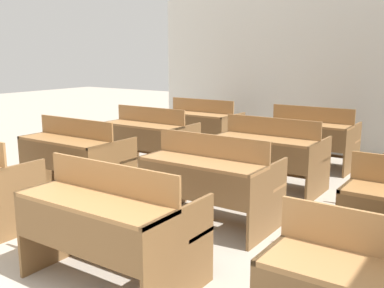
% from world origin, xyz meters
% --- Properties ---
extents(wall_back, '(6.93, 0.06, 3.02)m').
position_xyz_m(wall_back, '(0.00, 6.59, 1.51)').
color(wall_back, silver).
rests_on(wall_back, ground_plane).
extents(bench_front_center, '(1.23, 0.79, 0.90)m').
position_xyz_m(bench_front_center, '(-0.03, 1.31, 0.47)').
color(bench_front_center, brown).
rests_on(bench_front_center, ground_plane).
extents(bench_second_left, '(1.23, 0.79, 0.90)m').
position_xyz_m(bench_second_left, '(-1.95, 2.68, 0.47)').
color(bench_second_left, brown).
rests_on(bench_second_left, ground_plane).
extents(bench_second_center, '(1.23, 0.79, 0.90)m').
position_xyz_m(bench_second_center, '(-0.03, 2.68, 0.47)').
color(bench_second_center, brown).
rests_on(bench_second_center, ground_plane).
extents(bench_third_left, '(1.23, 0.79, 0.90)m').
position_xyz_m(bench_third_left, '(-1.94, 4.07, 0.47)').
color(bench_third_left, brown).
rests_on(bench_third_left, ground_plane).
extents(bench_third_center, '(1.23, 0.79, 0.90)m').
position_xyz_m(bench_third_center, '(-0.03, 4.07, 0.47)').
color(bench_third_center, brown).
rests_on(bench_third_center, ground_plane).
extents(bench_back_left, '(1.23, 0.79, 0.90)m').
position_xyz_m(bench_back_left, '(-1.95, 5.47, 0.47)').
color(bench_back_left, brown).
rests_on(bench_back_left, ground_plane).
extents(bench_back_center, '(1.23, 0.79, 0.90)m').
position_xyz_m(bench_back_center, '(-0.02, 5.47, 0.47)').
color(bench_back_center, brown).
rests_on(bench_back_center, ground_plane).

